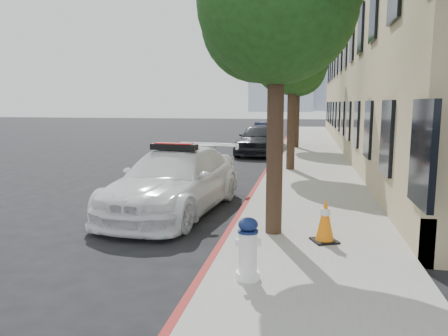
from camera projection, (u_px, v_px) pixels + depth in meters
ground at (160, 208)px, 10.63m from camera, size 120.00×120.00×0.00m
sidewalk at (309, 158)px, 19.67m from camera, size 3.20×50.00×0.15m
curb_strip at (275, 157)px, 19.95m from camera, size 0.12×50.00×0.15m
building at (421, 55)px, 22.76m from camera, size 8.00×36.00×10.00m
tower_left at (284, 5)px, 123.51m from camera, size 18.00×14.00×60.00m
tower_right at (327, 40)px, 136.87m from camera, size 14.00×14.00×44.00m
tree_near at (279, 1)px, 7.50m from camera, size 2.92×2.82×5.62m
tree_mid at (293, 56)px, 15.29m from camera, size 2.77×2.64×5.43m
tree_far at (298, 67)px, 23.03m from camera, size 3.10×3.00×5.81m
police_car at (175, 181)px, 10.19m from camera, size 2.61×5.27×1.62m
parked_car_mid at (260, 139)px, 21.43m from camera, size 2.27×4.69×1.54m
parked_car_far at (267, 135)px, 25.32m from camera, size 2.01×4.44×1.41m
fire_hydrant at (248, 249)px, 5.92m from camera, size 0.37×0.33×0.86m
traffic_cone at (325, 220)px, 7.53m from camera, size 0.54×0.54×0.78m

